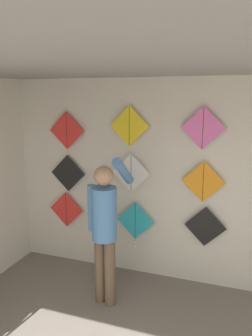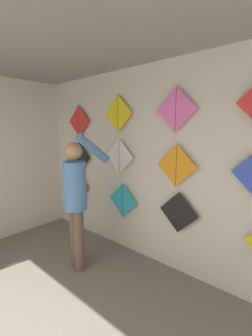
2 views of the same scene
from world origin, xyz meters
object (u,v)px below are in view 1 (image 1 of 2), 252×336
shopkeeper (105,223)px  kite_4 (68,173)px  kite_1 (135,222)px  kite_9 (129,126)px  kite_2 (205,227)px  kite_8 (67,131)px  kite_5 (131,173)px  kite_10 (203,128)px  kite_0 (66,209)px  kite_6 (203,182)px

shopkeeper → kite_4: shopkeeper is taller
kite_1 → kite_9: bearing=179.6°
kite_2 → kite_8: 2.36m
kite_2 → kite_5: size_ratio=1.00×
kite_9 → kite_10: 0.97m
kite_1 → kite_2: 0.98m
kite_0 → kite_9: 1.65m
kite_6 → kite_8: (-1.97, 0.00, 0.59)m
kite_1 → kite_6: size_ratio=1.25×
kite_5 → shopkeeper: bearing=-95.4°
kite_4 → kite_9: size_ratio=1.00×
kite_1 → kite_5: bearing=179.4°
kite_0 → kite_4: 0.58m
kite_0 → kite_6: 2.12m
kite_0 → kite_2: kite_2 is taller
kite_1 → kite_8: kite_8 is taller
kite_1 → kite_4: kite_4 is taller
kite_4 → shopkeeper: bearing=-40.4°
kite_5 → kite_6: size_ratio=1.00×
kite_2 → kite_10: size_ratio=1.00×
kite_0 → kite_1: 1.11m
kite_4 → kite_8: bearing=0.0°
kite_0 → kite_8: 1.21m
kite_0 → kite_8: size_ratio=1.00×
kite_1 → kite_6: bearing=0.0°
kite_2 → kite_10: kite_10 is taller
kite_4 → kite_9: kite_9 is taller
kite_6 → kite_2: bearing=0.0°
kite_4 → kite_10: bearing=0.0°
kite_2 → kite_6: (-0.06, 0.00, 0.61)m
kite_8 → kite_10: kite_10 is taller
kite_8 → kite_9: kite_9 is taller
kite_6 → kite_10: 0.69m
shopkeeper → kite_1: (0.14, 0.78, -0.27)m
kite_1 → kite_9: (-0.09, 0.00, 1.37)m
kite_2 → kite_5: 1.23m
kite_6 → kite_4: bearing=180.0°
kite_1 → kite_10: (0.88, 0.00, 1.37)m
shopkeeper → kite_6: 1.38m
kite_4 → kite_5: 1.00m
kite_6 → kite_10: kite_10 is taller
shopkeeper → kite_0: size_ratio=3.40×
kite_2 → kite_10: 1.31m
kite_0 → kite_10: (1.99, 0.00, 1.31)m
kite_6 → kite_0: bearing=180.0°
shopkeeper → kite_2: bearing=50.5°
kite_9 → kite_8: bearing=180.0°
kite_2 → kite_10: bearing=180.0°
kite_6 → kite_8: size_ratio=1.00×
kite_5 → kite_10: size_ratio=1.00×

